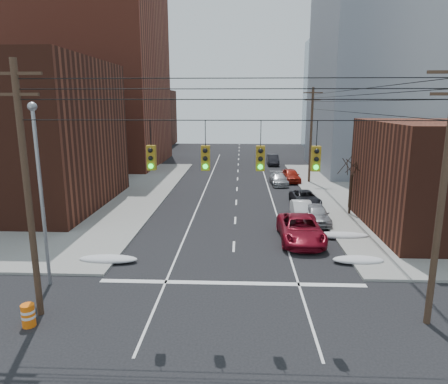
# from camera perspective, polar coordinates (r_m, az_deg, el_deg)

# --- Properties ---
(ground) EXTENTS (160.00, 160.00, 0.00)m
(ground) POSITION_cam_1_polar(r_m,az_deg,el_deg) (15.90, 0.49, -23.03)
(ground) COLOR black
(ground) RESTS_ON ground
(building_brick_tall) EXTENTS (24.00, 20.00, 30.00)m
(building_brick_tall) POSITION_cam_1_polar(r_m,az_deg,el_deg) (65.89, -20.20, 16.86)
(building_brick_tall) COLOR brown
(building_brick_tall) RESTS_ON ground
(building_brick_far) EXTENTS (22.00, 18.00, 12.00)m
(building_brick_far) POSITION_cam_1_polar(r_m,az_deg,el_deg) (90.91, -14.65, 10.15)
(building_brick_far) COLOR #451F14
(building_brick_far) RESTS_ON ground
(building_office) EXTENTS (22.00, 20.00, 25.00)m
(building_office) POSITION_cam_1_polar(r_m,az_deg,el_deg) (60.95, 24.03, 14.60)
(building_office) COLOR gray
(building_office) RESTS_ON ground
(building_glass) EXTENTS (20.00, 18.00, 22.00)m
(building_glass) POSITION_cam_1_polar(r_m,az_deg,el_deg) (86.22, 18.86, 13.11)
(building_glass) COLOR gray
(building_glass) RESTS_ON ground
(utility_pole_left) EXTENTS (2.20, 0.28, 11.00)m
(utility_pole_left) POSITION_cam_1_polar(r_m,az_deg,el_deg) (18.58, -26.31, 0.49)
(utility_pole_left) COLOR #473323
(utility_pole_left) RESTS_ON ground
(utility_pole_right) EXTENTS (2.20, 0.28, 11.00)m
(utility_pole_right) POSITION_cam_1_polar(r_m,az_deg,el_deg) (18.18, 28.76, -0.01)
(utility_pole_right) COLOR #473323
(utility_pole_right) RESTS_ON ground
(utility_pole_far) EXTENTS (2.20, 0.28, 11.00)m
(utility_pole_far) POSITION_cam_1_polar(r_m,az_deg,el_deg) (47.73, 12.33, 8.14)
(utility_pole_far) COLOR #473323
(utility_pole_far) RESTS_ON ground
(traffic_signals) EXTENTS (17.00, 0.42, 2.02)m
(traffic_signals) POSITION_cam_1_polar(r_m,az_deg,el_deg) (16.03, 1.26, 5.08)
(traffic_signals) COLOR black
(traffic_signals) RESTS_ON ground
(street_light) EXTENTS (0.44, 0.44, 9.32)m
(street_light) POSITION_cam_1_polar(r_m,az_deg,el_deg) (21.69, -24.83, 1.54)
(street_light) COLOR gray
(street_light) RESTS_ON ground
(bare_tree) EXTENTS (2.09, 2.20, 4.93)m
(bare_tree) POSITION_cam_1_polar(r_m,az_deg,el_deg) (34.86, 17.65, 0.52)
(bare_tree) COLOR black
(bare_tree) RESTS_ON ground
(snow_nw) EXTENTS (3.50, 1.08, 0.42)m
(snow_nw) POSITION_cam_1_polar(r_m,az_deg,el_deg) (24.98, -16.19, -9.18)
(snow_nw) COLOR silver
(snow_nw) RESTS_ON ground
(snow_ne) EXTENTS (3.00, 1.08, 0.42)m
(snow_ne) POSITION_cam_1_polar(r_m,az_deg,el_deg) (25.16, 18.62, -9.18)
(snow_ne) COLOR silver
(snow_ne) RESTS_ON ground
(snow_east_far) EXTENTS (4.00, 1.08, 0.42)m
(snow_east_far) POSITION_cam_1_polar(r_m,az_deg,el_deg) (29.24, 16.23, -5.95)
(snow_east_far) COLOR silver
(snow_east_far) RESTS_ON ground
(red_pickup) EXTENTS (2.84, 6.12, 1.70)m
(red_pickup) POSITION_cam_1_polar(r_m,az_deg,el_deg) (27.87, 10.87, -5.20)
(red_pickup) COLOR maroon
(red_pickup) RESTS_ON ground
(parked_car_a) EXTENTS (1.91, 4.40, 1.48)m
(parked_car_a) POSITION_cam_1_polar(r_m,az_deg,el_deg) (32.22, 13.08, -3.07)
(parked_car_a) COLOR #A2A3A7
(parked_car_a) RESTS_ON ground
(parked_car_b) EXTENTS (1.55, 4.34, 1.42)m
(parked_car_b) POSITION_cam_1_polar(r_m,az_deg,el_deg) (33.10, 11.06, -2.61)
(parked_car_b) COLOR white
(parked_car_b) RESTS_ON ground
(parked_car_c) EXTENTS (2.70, 4.93, 1.31)m
(parked_car_c) POSITION_cam_1_polar(r_m,az_deg,el_deg) (37.68, 11.53, -0.86)
(parked_car_c) COLOR black
(parked_car_c) RESTS_ON ground
(parked_car_d) EXTENTS (2.07, 4.59, 1.31)m
(parked_car_d) POSITION_cam_1_polar(r_m,az_deg,el_deg) (46.48, 7.84, 1.81)
(parked_car_d) COLOR #A0A0A4
(parked_car_d) RESTS_ON ground
(parked_car_e) EXTENTS (2.24, 4.71, 1.55)m
(parked_car_e) POSITION_cam_1_polar(r_m,az_deg,el_deg) (48.51, 9.52, 2.36)
(parked_car_e) COLOR maroon
(parked_car_e) RESTS_ON ground
(parked_car_f) EXTENTS (1.70, 4.79, 1.58)m
(parked_car_f) POSITION_cam_1_polar(r_m,az_deg,el_deg) (61.53, 6.97, 4.60)
(parked_car_f) COLOR black
(parked_car_f) RESTS_ON ground
(lot_car_a) EXTENTS (4.46, 2.73, 1.39)m
(lot_car_a) POSITION_cam_1_polar(r_m,az_deg,el_deg) (38.77, -21.47, -0.83)
(lot_car_a) COLOR white
(lot_car_a) RESTS_ON sidewalk_nw
(lot_car_b) EXTENTS (5.06, 3.75, 1.28)m
(lot_car_b) POSITION_cam_1_polar(r_m,az_deg,el_deg) (46.52, -17.46, 1.52)
(lot_car_b) COLOR #AEAEB2
(lot_car_b) RESTS_ON sidewalk_nw
(lot_car_c) EXTENTS (4.90, 2.75, 1.34)m
(lot_car_c) POSITION_cam_1_polar(r_m,az_deg,el_deg) (43.39, -22.97, 0.37)
(lot_car_c) COLOR black
(lot_car_c) RESTS_ON sidewalk_nw
(lot_car_d) EXTENTS (3.84, 1.95, 1.25)m
(lot_car_d) POSITION_cam_1_polar(r_m,az_deg,el_deg) (44.93, -23.53, 0.66)
(lot_car_d) COLOR #A2A2A6
(lot_car_d) RESTS_ON sidewalk_nw
(construction_barrel) EXTENTS (0.65, 0.65, 0.99)m
(construction_barrel) POSITION_cam_1_polar(r_m,az_deg,el_deg) (19.48, -26.18, -15.50)
(construction_barrel) COLOR orange
(construction_barrel) RESTS_ON ground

